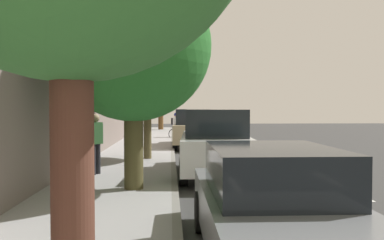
{
  "coord_description": "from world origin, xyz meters",
  "views": [
    {
      "loc": [
        1.88,
        18.07,
        2.01
      ],
      "look_at": [
        0.44,
        -7.82,
        1.27
      ],
      "focal_mm": 36.65,
      "sensor_mm": 36.0,
      "label": 1
    }
  ],
  "objects_px": {
    "pedestrian_on_phone": "(95,140)",
    "street_tree_mid_block": "(147,68)",
    "street_tree_near_cyclist": "(161,91)",
    "parked_sedan_grey_mid": "(272,206)",
    "parked_suv_tan_nearest": "(193,128)",
    "parked_suv_white_second": "(214,142)",
    "street_tree_far_end": "(133,47)",
    "cyclist_with_backpack": "(176,123)",
    "bicycle_at_curb": "(179,134)"
  },
  "relations": [
    {
      "from": "parked_suv_white_second",
      "to": "street_tree_mid_block",
      "type": "xyz_separation_m",
      "value": [
        2.17,
        -3.26,
        2.52
      ]
    },
    {
      "from": "parked_suv_tan_nearest",
      "to": "cyclist_with_backpack",
      "type": "bearing_deg",
      "value": -81.79
    },
    {
      "from": "parked_sedan_grey_mid",
      "to": "street_tree_near_cyclist",
      "type": "xyz_separation_m",
      "value": [
        2.17,
        -30.87,
        2.88
      ]
    },
    {
      "from": "bicycle_at_curb",
      "to": "street_tree_far_end",
      "type": "height_order",
      "value": "street_tree_far_end"
    },
    {
      "from": "bicycle_at_curb",
      "to": "street_tree_mid_block",
      "type": "relative_size",
      "value": 0.27
    },
    {
      "from": "cyclist_with_backpack",
      "to": "street_tree_mid_block",
      "type": "distance_m",
      "value": 11.54
    },
    {
      "from": "cyclist_with_backpack",
      "to": "street_tree_mid_block",
      "type": "xyz_separation_m",
      "value": [
        1.21,
        11.21,
        2.47
      ]
    },
    {
      "from": "bicycle_at_curb",
      "to": "street_tree_near_cyclist",
      "type": "relative_size",
      "value": 0.27
    },
    {
      "from": "bicycle_at_curb",
      "to": "street_tree_near_cyclist",
      "type": "xyz_separation_m",
      "value": [
        1.43,
        -10.24,
        3.27
      ]
    },
    {
      "from": "parked_sedan_grey_mid",
      "to": "street_tree_mid_block",
      "type": "xyz_separation_m",
      "value": [
        2.17,
        -9.88,
        2.79
      ]
    },
    {
      "from": "street_tree_near_cyclist",
      "to": "street_tree_mid_block",
      "type": "xyz_separation_m",
      "value": [
        0.0,
        20.99,
        -0.09
      ]
    },
    {
      "from": "street_tree_far_end",
      "to": "cyclist_with_backpack",
      "type": "bearing_deg",
      "value": -94.12
    },
    {
      "from": "parked_suv_tan_nearest",
      "to": "pedestrian_on_phone",
      "type": "height_order",
      "value": "parked_suv_tan_nearest"
    },
    {
      "from": "parked_suv_white_second",
      "to": "street_tree_near_cyclist",
      "type": "bearing_deg",
      "value": -84.89
    },
    {
      "from": "parked_suv_tan_nearest",
      "to": "street_tree_far_end",
      "type": "bearing_deg",
      "value": 79.43
    },
    {
      "from": "street_tree_near_cyclist",
      "to": "street_tree_far_end",
      "type": "xyz_separation_m",
      "value": [
        0.0,
        26.6,
        -0.17
      ]
    },
    {
      "from": "parked_suv_white_second",
      "to": "bicycle_at_curb",
      "type": "relative_size",
      "value": 3.43
    },
    {
      "from": "cyclist_with_backpack",
      "to": "pedestrian_on_phone",
      "type": "distance_m",
      "value": 14.94
    },
    {
      "from": "street_tree_mid_block",
      "to": "pedestrian_on_phone",
      "type": "xyz_separation_m",
      "value": [
        1.28,
        3.52,
        -2.42
      ]
    },
    {
      "from": "parked_suv_white_second",
      "to": "cyclist_with_backpack",
      "type": "height_order",
      "value": "parked_suv_white_second"
    },
    {
      "from": "parked_suv_white_second",
      "to": "bicycle_at_curb",
      "type": "xyz_separation_m",
      "value": [
        0.74,
        -14.01,
        -0.67
      ]
    },
    {
      "from": "parked_sedan_grey_mid",
      "to": "bicycle_at_curb",
      "type": "xyz_separation_m",
      "value": [
        0.74,
        -20.63,
        -0.39
      ]
    },
    {
      "from": "parked_suv_white_second",
      "to": "street_tree_mid_block",
      "type": "distance_m",
      "value": 4.65
    },
    {
      "from": "street_tree_mid_block",
      "to": "pedestrian_on_phone",
      "type": "bearing_deg",
      "value": 69.95
    },
    {
      "from": "parked_suv_tan_nearest",
      "to": "parked_suv_white_second",
      "type": "relative_size",
      "value": 1.0
    },
    {
      "from": "cyclist_with_backpack",
      "to": "parked_sedan_grey_mid",
      "type": "bearing_deg",
      "value": 92.6
    },
    {
      "from": "parked_suv_white_second",
      "to": "street_tree_mid_block",
      "type": "bearing_deg",
      "value": -56.33
    },
    {
      "from": "cyclist_with_backpack",
      "to": "pedestrian_on_phone",
      "type": "bearing_deg",
      "value": 80.39
    },
    {
      "from": "pedestrian_on_phone",
      "to": "street_tree_mid_block",
      "type": "bearing_deg",
      "value": -110.05
    },
    {
      "from": "parked_sedan_grey_mid",
      "to": "cyclist_with_backpack",
      "type": "distance_m",
      "value": 21.12
    },
    {
      "from": "parked_suv_white_second",
      "to": "pedestrian_on_phone",
      "type": "xyz_separation_m",
      "value": [
        3.45,
        0.26,
        0.1
      ]
    },
    {
      "from": "parked_suv_white_second",
      "to": "parked_sedan_grey_mid",
      "type": "height_order",
      "value": "parked_suv_white_second"
    },
    {
      "from": "street_tree_mid_block",
      "to": "street_tree_far_end",
      "type": "xyz_separation_m",
      "value": [
        0.0,
        5.61,
        -0.08
      ]
    },
    {
      "from": "street_tree_near_cyclist",
      "to": "parked_suv_tan_nearest",
      "type": "bearing_deg",
      "value": 97.49
    },
    {
      "from": "cyclist_with_backpack",
      "to": "street_tree_near_cyclist",
      "type": "height_order",
      "value": "street_tree_near_cyclist"
    },
    {
      "from": "pedestrian_on_phone",
      "to": "bicycle_at_curb",
      "type": "bearing_deg",
      "value": -100.77
    },
    {
      "from": "street_tree_near_cyclist",
      "to": "street_tree_far_end",
      "type": "height_order",
      "value": "street_tree_near_cyclist"
    },
    {
      "from": "parked_sedan_grey_mid",
      "to": "street_tree_mid_block",
      "type": "relative_size",
      "value": 0.84
    },
    {
      "from": "parked_suv_white_second",
      "to": "parked_sedan_grey_mid",
      "type": "distance_m",
      "value": 6.63
    },
    {
      "from": "parked_sedan_grey_mid",
      "to": "pedestrian_on_phone",
      "type": "height_order",
      "value": "pedestrian_on_phone"
    },
    {
      "from": "street_tree_near_cyclist",
      "to": "parked_sedan_grey_mid",
      "type": "bearing_deg",
      "value": 94.02
    },
    {
      "from": "street_tree_near_cyclist",
      "to": "street_tree_far_end",
      "type": "relative_size",
      "value": 1.01
    },
    {
      "from": "parked_suv_tan_nearest",
      "to": "bicycle_at_curb",
      "type": "bearing_deg",
      "value": -83.39
    },
    {
      "from": "bicycle_at_curb",
      "to": "pedestrian_on_phone",
      "type": "xyz_separation_m",
      "value": [
        2.71,
        14.27,
        0.76
      ]
    },
    {
      "from": "cyclist_with_backpack",
      "to": "street_tree_mid_block",
      "type": "bearing_deg",
      "value": 83.83
    },
    {
      "from": "parked_suv_white_second",
      "to": "cyclist_with_backpack",
      "type": "bearing_deg",
      "value": -86.21
    },
    {
      "from": "cyclist_with_backpack",
      "to": "street_tree_far_end",
      "type": "distance_m",
      "value": 17.03
    },
    {
      "from": "parked_suv_tan_nearest",
      "to": "street_tree_mid_block",
      "type": "distance_m",
      "value": 6.29
    },
    {
      "from": "street_tree_far_end",
      "to": "pedestrian_on_phone",
      "type": "xyz_separation_m",
      "value": [
        1.28,
        -2.09,
        -2.34
      ]
    },
    {
      "from": "bicycle_at_curb",
      "to": "parked_sedan_grey_mid",
      "type": "bearing_deg",
      "value": 92.06
    }
  ]
}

